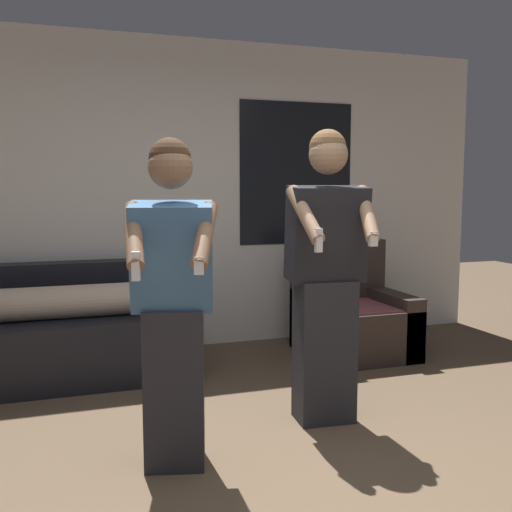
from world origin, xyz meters
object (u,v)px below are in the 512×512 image
object	(u,v)px
couch	(69,334)
person_right	(326,276)
person_left	(173,303)
armchair	(352,318)

from	to	relation	value
couch	person_right	size ratio (longest dim) A/B	1.05
couch	person_left	distance (m)	1.90
person_left	couch	bearing A→B (deg)	104.99
person_left	person_right	xyz separation A→B (m)	(0.99, 0.31, 0.05)
couch	armchair	bearing A→B (deg)	-4.07
armchair	person_left	xyz separation A→B (m)	(-1.85, -1.59, 0.55)
person_left	armchair	bearing A→B (deg)	40.81
couch	person_right	xyz separation A→B (m)	(1.46, -1.45, 0.59)
couch	person_right	world-z (taller)	person_right
couch	person_left	bearing A→B (deg)	-75.01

